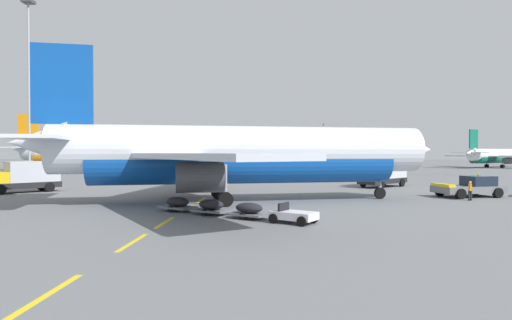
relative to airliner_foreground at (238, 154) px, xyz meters
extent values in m
plane|color=slate|center=(18.70, 21.56, -3.95)|extent=(400.00, 400.00, 0.00)
cube|color=yellow|center=(-3.30, -23.44, -3.95)|extent=(0.24, 4.00, 0.01)
cube|color=yellow|center=(-3.30, -16.18, -3.95)|extent=(0.24, 4.00, 0.01)
cube|color=yellow|center=(-3.30, -10.65, -3.95)|extent=(0.24, 4.00, 0.01)
cube|color=yellow|center=(-3.30, -4.31, -3.95)|extent=(0.24, 4.00, 0.01)
cube|color=yellow|center=(-3.30, 1.28, -3.95)|extent=(0.24, 4.00, 0.01)
cube|color=yellow|center=(-3.30, 8.52, -3.95)|extent=(0.24, 4.00, 0.01)
cube|color=yellow|center=(-3.30, 14.65, -3.95)|extent=(0.24, 4.00, 0.01)
cube|color=yellow|center=(-3.30, 20.36, -3.95)|extent=(0.24, 4.00, 0.01)
cube|color=yellow|center=(-3.30, 26.83, -3.95)|extent=(0.24, 4.00, 0.01)
cube|color=yellow|center=(-3.30, 33.12, -3.95)|extent=(0.24, 4.00, 0.01)
cube|color=yellow|center=(-3.30, 39.94, -3.95)|extent=(0.24, 4.00, 0.01)
cube|color=yellow|center=(-3.30, 46.31, -3.95)|extent=(0.24, 4.00, 0.01)
cube|color=yellow|center=(-3.30, 52.47, -3.95)|extent=(0.24, 4.00, 0.01)
cube|color=yellow|center=(-3.30, 58.18, -3.95)|extent=(0.24, 4.00, 0.01)
cube|color=yellow|center=(-3.30, 65.68, -3.95)|extent=(0.24, 4.00, 0.01)
cube|color=#B21414|center=(-3.30, 3.56, -3.95)|extent=(8.00, 0.40, 0.01)
cylinder|color=silver|center=(0.57, 0.14, 0.35)|extent=(30.11, 11.10, 3.80)
cylinder|color=#0F479E|center=(0.57, 0.14, -0.69)|extent=(24.61, 9.42, 3.50)
cone|color=silver|center=(15.15, 3.85, 0.35)|extent=(4.31, 4.47, 3.72)
cone|color=silver|center=(-14.70, -3.73, 0.83)|extent=(4.87, 4.16, 3.23)
cube|color=#192333|center=(14.14, 3.59, 1.02)|extent=(2.25, 3.16, 0.60)
cube|color=#0F479E|center=(-13.00, -3.30, 5.25)|extent=(4.35, 1.43, 6.00)
cube|color=silver|center=(-14.47, -0.37, 1.11)|extent=(4.68, 6.99, 0.24)
cube|color=silver|center=(-12.89, -6.58, 1.11)|extent=(4.68, 6.99, 0.24)
cube|color=#B7BCC6|center=(-5.38, 7.40, -0.12)|extent=(6.27, 17.36, 0.36)
cube|color=#B7BCC6|center=(-1.19, -9.07, -0.12)|extent=(13.39, 16.82, 0.36)
cylinder|color=#4C4F54|center=(-4.79, 4.46, -1.57)|extent=(3.62, 2.82, 2.10)
cylinder|color=black|center=(-3.23, 4.85, -1.57)|extent=(0.56, 1.76, 1.79)
cylinder|color=#4C4F54|center=(-2.08, -6.20, -1.57)|extent=(3.62, 2.82, 2.10)
cylinder|color=black|center=(-0.53, -5.81, -1.57)|extent=(0.56, 1.76, 1.79)
cylinder|color=gray|center=(12.10, 3.07, -2.12)|extent=(0.28, 0.28, 2.67)
cylinder|color=black|center=(12.10, 3.07, -3.45)|extent=(1.03, 0.52, 0.99)
cylinder|color=gray|center=(-2.01, 2.17, -2.09)|extent=(0.28, 0.28, 2.61)
cylinder|color=black|center=(-2.10, 2.51, -3.40)|extent=(1.15, 0.61, 1.10)
cylinder|color=black|center=(-1.93, 1.83, -3.40)|extent=(1.15, 0.61, 1.10)
cylinder|color=gray|center=(-0.73, -2.87, -2.09)|extent=(0.28, 0.28, 2.61)
cylinder|color=black|center=(-0.82, -2.53, -3.40)|extent=(1.15, 0.61, 1.10)
cylinder|color=black|center=(-0.64, -3.21, -3.40)|extent=(1.15, 0.61, 1.10)
cube|color=slate|center=(20.53, 5.22, -3.25)|extent=(6.55, 4.40, 0.60)
cube|color=#192333|center=(21.57, 5.53, -2.50)|extent=(2.91, 2.73, 0.90)
cube|color=yellow|center=(18.00, 4.46, -2.83)|extent=(1.39, 2.61, 0.24)
sphere|color=orange|center=(21.57, 5.53, -1.95)|extent=(0.16, 0.16, 0.16)
cylinder|color=black|center=(19.09, 3.33, -3.50)|extent=(0.98, 0.64, 0.90)
cylinder|color=black|center=(18.29, 6.01, -3.50)|extent=(0.98, 0.64, 0.90)
cylinder|color=black|center=(22.77, 4.42, -3.50)|extent=(0.98, 0.64, 0.90)
cylinder|color=black|center=(21.97, 7.11, -3.50)|extent=(0.98, 0.64, 0.90)
cylinder|color=silver|center=(-37.02, 57.53, 0.41)|extent=(30.63, 4.84, 3.85)
cylinder|color=orange|center=(-37.02, 57.53, -0.65)|extent=(24.95, 4.35, 3.55)
cone|color=silver|center=(-21.76, 58.02, 0.41)|extent=(3.67, 3.89, 3.78)
cone|color=silver|center=(-52.98, 57.01, 0.89)|extent=(4.36, 3.41, 3.28)
cube|color=#192333|center=(-22.83, 57.99, 1.09)|extent=(1.72, 2.94, 0.61)
cube|color=orange|center=(-51.21, 57.07, 5.38)|extent=(4.47, 0.51, 6.08)
cube|color=silver|center=(-52.02, 60.29, 1.18)|extent=(3.45, 6.59, 0.24)
cube|color=silver|center=(-51.81, 53.81, 1.18)|extent=(3.45, 6.59, 0.24)
cube|color=#B7BCC6|center=(-41.32, 66.02, -0.07)|extent=(9.81, 17.91, 0.37)
cube|color=#B7BCC6|center=(-40.77, 48.78, -0.07)|extent=(10.76, 17.84, 0.37)
cylinder|color=#4C4F54|center=(-41.38, 62.97, -1.54)|extent=(3.31, 2.23, 2.13)
cylinder|color=black|center=(-39.76, 63.02, -1.54)|extent=(0.18, 1.81, 1.81)
cylinder|color=#4C4F54|center=(-41.02, 51.82, -1.54)|extent=(3.31, 2.23, 2.13)
cylinder|color=black|center=(-39.40, 51.87, -1.54)|extent=(0.18, 1.81, 1.81)
cylinder|color=gray|center=(-24.95, 57.92, -2.10)|extent=(0.28, 0.28, 2.70)
cylinder|color=black|center=(-24.95, 57.92, -3.45)|extent=(1.01, 0.32, 1.00)
cylinder|color=gray|center=(-39.13, 60.10, -2.07)|extent=(0.28, 0.28, 2.65)
cylinder|color=black|center=(-39.14, 60.46, -3.39)|extent=(1.13, 0.39, 1.12)
cylinder|color=black|center=(-39.12, 59.75, -3.39)|extent=(1.13, 0.39, 1.12)
cylinder|color=gray|center=(-38.96, 54.83, -2.07)|extent=(0.28, 0.28, 2.65)
cylinder|color=black|center=(-38.97, 55.18, -3.39)|extent=(1.13, 0.39, 1.12)
cylinder|color=black|center=(-38.95, 54.47, -3.39)|extent=(1.13, 0.39, 1.12)
cylinder|color=white|center=(62.08, 84.87, -0.46)|extent=(21.70, 16.64, 3.08)
cylinder|color=#0F604C|center=(62.08, 84.87, -1.31)|extent=(17.86, 13.81, 2.84)
cone|color=white|center=(51.65, 77.48, -0.08)|extent=(4.30, 4.11, 2.62)
cube|color=#0F604C|center=(52.81, 78.30, 3.51)|extent=(3.08, 2.30, 4.87)
cube|color=white|center=(50.85, 80.09, 0.16)|extent=(5.12, 5.74, 0.19)
cube|color=white|center=(53.85, 75.85, 0.16)|extent=(5.12, 5.74, 0.19)
cube|color=#B7BCC6|center=(55.46, 88.63, -0.85)|extent=(7.56, 14.33, 0.29)
cylinder|color=#4C4F54|center=(56.77, 86.58, -2.02)|extent=(3.10, 2.89, 1.70)
cylinder|color=black|center=(57.82, 87.33, -2.02)|extent=(0.92, 1.24, 1.45)
cylinder|color=#4C4F54|center=(61.93, 79.30, -2.02)|extent=(3.10, 2.89, 1.70)
cylinder|color=black|center=(62.99, 80.05, -2.02)|extent=(0.92, 1.24, 1.45)
cylinder|color=gray|center=(59.53, 85.65, -2.44)|extent=(0.23, 0.23, 2.12)
cylinder|color=black|center=(59.37, 85.89, -3.50)|extent=(0.89, 0.75, 0.89)
cylinder|color=black|center=(59.70, 85.42, -3.50)|extent=(0.89, 0.75, 0.89)
cylinder|color=gray|center=(61.97, 82.21, -2.44)|extent=(0.23, 0.23, 2.12)
cylinder|color=black|center=(61.81, 82.44, -3.50)|extent=(0.89, 0.75, 0.89)
cylinder|color=black|center=(62.14, 81.98, -3.50)|extent=(0.89, 0.75, 0.89)
cube|color=black|center=(15.50, 16.48, -3.21)|extent=(6.63, 6.66, 0.60)
cube|color=gray|center=(13.87, 14.84, -2.36)|extent=(3.31, 3.31, 1.10)
cube|color=#192333|center=(13.07, 14.03, -2.26)|extent=(1.41, 1.39, 0.64)
cube|color=#B7BCC6|center=(16.19, 17.18, -1.86)|extent=(5.06, 5.07, 2.10)
cylinder|color=black|center=(14.78, 14.05, -3.47)|extent=(0.87, 0.88, 0.96)
cylinder|color=black|center=(13.07, 15.74, -3.47)|extent=(0.87, 0.88, 0.96)
cylinder|color=black|center=(17.93, 17.23, -3.47)|extent=(0.87, 0.88, 0.96)
cylinder|color=black|center=(16.22, 18.92, -3.47)|extent=(0.87, 0.88, 0.96)
cube|color=black|center=(-22.67, 7.43, -3.21)|extent=(6.51, 6.77, 0.60)
cube|color=#B7BCC6|center=(-22.00, 8.15, -1.86)|extent=(4.99, 5.12, 2.10)
cylinder|color=black|center=(-23.31, 4.97, -3.47)|extent=(0.86, 0.90, 0.96)
cylinder|color=black|center=(-20.27, 8.26, -3.47)|extent=(0.86, 0.90, 0.96)
cylinder|color=black|center=(-22.03, 9.89, -3.47)|extent=(0.86, 0.90, 0.96)
cube|color=silver|center=(4.11, -10.52, -3.49)|extent=(2.95, 2.54, 0.44)
cube|color=black|center=(3.56, -10.18, -3.09)|extent=(0.68, 1.02, 0.56)
cylinder|color=black|center=(5.26, -10.39, -3.67)|extent=(0.57, 0.44, 0.56)
cylinder|color=black|center=(4.53, -11.59, -3.67)|extent=(0.57, 0.44, 0.56)
cylinder|color=black|center=(3.70, -9.45, -3.67)|extent=(0.57, 0.44, 0.56)
cylinder|color=black|center=(2.97, -10.64, -3.67)|extent=(0.57, 0.44, 0.56)
cube|color=slate|center=(1.46, -8.91, -3.67)|extent=(2.83, 2.53, 0.12)
ellipsoid|color=black|center=(1.46, -8.91, -3.29)|extent=(2.18, 1.97, 0.64)
cylinder|color=black|center=(1.81, -8.34, -3.73)|extent=(0.45, 0.35, 0.44)
cylinder|color=black|center=(1.11, -9.49, -3.73)|extent=(0.45, 0.35, 0.44)
cube|color=slate|center=(-1.11, -7.36, -3.67)|extent=(2.83, 2.53, 0.12)
ellipsoid|color=black|center=(-1.11, -7.36, -3.29)|extent=(2.18, 1.97, 0.64)
cylinder|color=black|center=(-0.76, -6.78, -3.73)|extent=(0.45, 0.35, 0.44)
cylinder|color=black|center=(-1.45, -7.94, -3.73)|extent=(0.45, 0.35, 0.44)
cube|color=slate|center=(-3.67, -5.81, -3.67)|extent=(2.83, 2.53, 0.12)
ellipsoid|color=black|center=(-3.67, -5.81, -3.29)|extent=(2.18, 1.97, 0.64)
cylinder|color=black|center=(-3.32, -5.23, -3.73)|extent=(0.45, 0.35, 0.44)
cylinder|color=black|center=(-4.02, -6.39, -3.73)|extent=(0.45, 0.35, 0.44)
cylinder|color=#232328|center=(19.27, 2.03, -3.54)|extent=(0.16, 0.16, 0.81)
cylinder|color=#232328|center=(19.47, 2.15, -3.54)|extent=(0.16, 0.16, 0.81)
cube|color=orange|center=(19.37, 2.09, -2.83)|extent=(0.34, 0.52, 0.61)
cube|color=silver|center=(19.37, 2.09, -2.80)|extent=(0.36, 0.53, 0.06)
sphere|color=tan|center=(19.37, 2.09, -2.42)|extent=(0.22, 0.22, 0.22)
cylinder|color=orange|center=(19.25, 1.83, -2.80)|extent=(0.09, 0.09, 0.55)
cylinder|color=orange|center=(19.49, 2.36, -2.80)|extent=(0.09, 0.09, 0.55)
cylinder|color=slate|center=(-38.98, 36.60, -3.65)|extent=(0.70, 0.70, 0.60)
cylinder|color=#9EA0A5|center=(-38.98, 36.60, 10.69)|extent=(0.36, 0.36, 29.27)
cube|color=#3F3F44|center=(-38.98, 36.60, 25.57)|extent=(1.80, 1.80, 0.50)
cube|color=gray|center=(14.98, 142.96, 3.17)|extent=(63.07, 21.62, 14.23)
cube|color=#192333|center=(14.98, 132.09, 3.88)|extent=(58.03, 0.12, 5.12)
cube|color=gray|center=(24.45, 142.96, 11.09)|extent=(6.00, 5.00, 1.60)
camera|label=1|loc=(3.26, -35.47, 0.10)|focal=30.68mm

